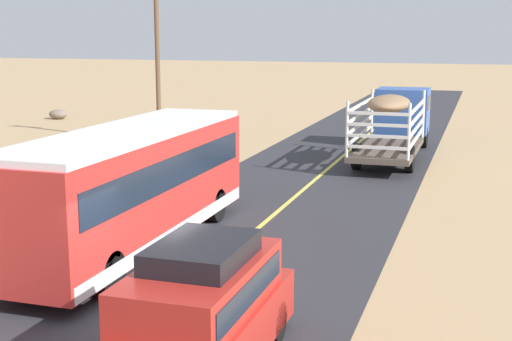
{
  "coord_description": "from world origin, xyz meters",
  "views": [
    {
      "loc": [
        6.15,
        -12.1,
        5.71
      ],
      "look_at": [
        0.0,
        7.03,
        1.79
      ],
      "focal_mm": 50.19,
      "sensor_mm": 36.0,
      "label": 1
    }
  ],
  "objects_px": {
    "livestock_truck": "(397,116)",
    "boulder_near_shoulder": "(58,114)",
    "suv_near": "(203,307)",
    "bus": "(132,185)",
    "power_pole_mid": "(157,58)"
  },
  "relations": [
    {
      "from": "suv_near",
      "to": "bus",
      "type": "distance_m",
      "value": 7.4
    },
    {
      "from": "suv_near",
      "to": "bus",
      "type": "relative_size",
      "value": 0.46
    },
    {
      "from": "suv_near",
      "to": "bus",
      "type": "xyz_separation_m",
      "value": [
        -4.4,
        5.93,
        0.6
      ]
    },
    {
      "from": "bus",
      "to": "boulder_near_shoulder",
      "type": "bearing_deg",
      "value": 126.73
    },
    {
      "from": "livestock_truck",
      "to": "boulder_near_shoulder",
      "type": "height_order",
      "value": "livestock_truck"
    },
    {
      "from": "livestock_truck",
      "to": "bus",
      "type": "relative_size",
      "value": 0.97
    },
    {
      "from": "bus",
      "to": "suv_near",
      "type": "bearing_deg",
      "value": -53.41
    },
    {
      "from": "bus",
      "to": "boulder_near_shoulder",
      "type": "distance_m",
      "value": 30.33
    },
    {
      "from": "power_pole_mid",
      "to": "boulder_near_shoulder",
      "type": "xyz_separation_m",
      "value": [
        -10.75,
        7.16,
        -4.06
      ]
    },
    {
      "from": "livestock_truck",
      "to": "boulder_near_shoulder",
      "type": "relative_size",
      "value": 7.91
    },
    {
      "from": "livestock_truck",
      "to": "bus",
      "type": "distance_m",
      "value": 18.04
    },
    {
      "from": "livestock_truck",
      "to": "power_pole_mid",
      "type": "xyz_separation_m",
      "value": [
        -12.18,
        -0.26,
        2.58
      ]
    },
    {
      "from": "bus",
      "to": "power_pole_mid",
      "type": "distance_m",
      "value": 18.82
    },
    {
      "from": "power_pole_mid",
      "to": "livestock_truck",
      "type": "bearing_deg",
      "value": 1.23
    },
    {
      "from": "bus",
      "to": "power_pole_mid",
      "type": "bearing_deg",
      "value": 113.28
    }
  ]
}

